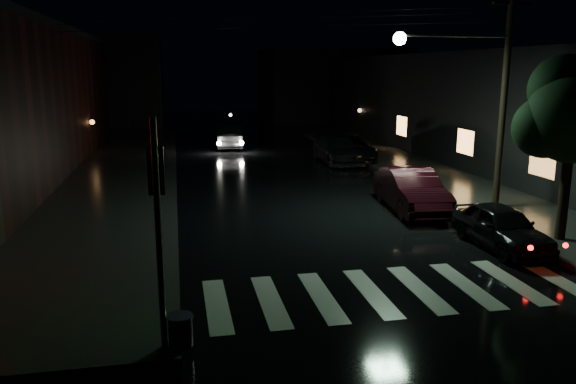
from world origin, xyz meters
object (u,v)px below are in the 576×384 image
parked_car_a (501,227)px  oncoming_car (230,137)px  parked_car_d (349,149)px  parked_car_b (411,190)px  parked_car_c (338,149)px

parked_car_a → oncoming_car: (-5.66, 22.66, 0.11)m
parked_car_a → parked_car_d: size_ratio=0.73×
parked_car_a → parked_car_b: bearing=99.0°
parked_car_a → parked_car_d: (0.36, 15.85, 0.07)m
parked_car_a → parked_car_b: size_ratio=0.79×
parked_car_c → oncoming_car: size_ratio=1.10×
parked_car_b → oncoming_car: (-4.86, 18.07, -0.03)m
parked_car_a → parked_car_c: 15.62m
parked_car_a → parked_car_b: (-0.80, 4.59, 0.14)m
parked_car_d → oncoming_car: (-6.02, 6.80, 0.04)m
parked_car_b → parked_car_d: size_ratio=0.93×
parked_car_a → oncoming_car: bearing=103.2°
parked_car_b → oncoming_car: bearing=110.3°
parked_car_a → parked_car_d: parked_car_d is taller
parked_car_a → oncoming_car: oncoming_car is taller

